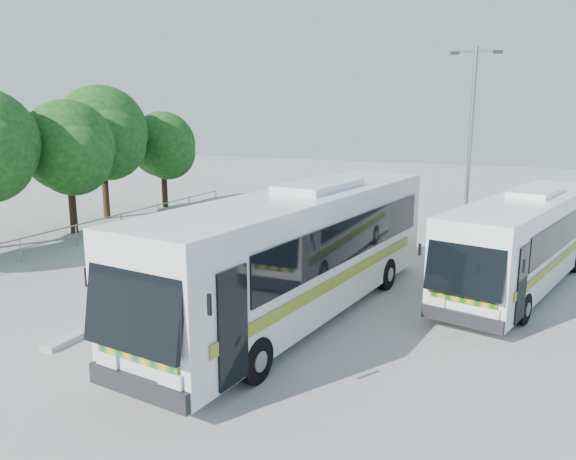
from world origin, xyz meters
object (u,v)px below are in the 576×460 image
at_px(tree_far_e, 164,145).
at_px(tree_far_d, 103,132).
at_px(coach_main, 301,250).
at_px(coach_adjacent, 525,239).
at_px(tree_far_c, 69,146).
at_px(lamppost, 470,139).

bearing_deg(tree_far_e, tree_far_d, -98.63).
relative_size(tree_far_d, coach_main, 0.55).
height_order(tree_far_d, coach_adjacent, tree_far_d).
bearing_deg(tree_far_d, coach_adjacent, -10.84).
bearing_deg(coach_adjacent, tree_far_c, -167.28).
bearing_deg(tree_far_e, coach_main, -43.33).
relative_size(tree_far_c, coach_main, 0.49).
relative_size(tree_far_c, tree_far_e, 1.10).
bearing_deg(lamppost, tree_far_d, 174.96).
xyz_separation_m(tree_far_c, tree_far_e, (-0.51, 8.20, -0.37)).
bearing_deg(coach_adjacent, lamppost, 128.97).
height_order(coach_main, coach_adjacent, coach_main).
bearing_deg(coach_main, tree_far_c, 164.64).
xyz_separation_m(coach_main, coach_adjacent, (5.87, 5.63, -0.30)).
bearing_deg(coach_adjacent, coach_main, -122.18).
height_order(tree_far_c, coach_adjacent, tree_far_c).
height_order(tree_far_e, lamppost, lamppost).
bearing_deg(tree_far_d, lamppost, 3.96).
xyz_separation_m(tree_far_d, coach_main, (15.83, -9.79, -2.82)).
height_order(tree_far_c, tree_far_d, tree_far_d).
xyz_separation_m(tree_far_e, coach_main, (15.15, -14.29, -1.89)).
height_order(tree_far_d, coach_main, tree_far_d).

